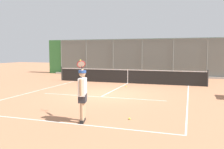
{
  "coord_description": "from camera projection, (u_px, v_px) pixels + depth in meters",
  "views": [
    {
      "loc": [
        -4.1,
        11.48,
        2.2
      ],
      "look_at": [
        -0.38,
        0.12,
        1.05
      ],
      "focal_mm": 38.31,
      "sensor_mm": 36.0,
      "label": 1
    }
  ],
  "objects": [
    {
      "name": "tennis_player",
      "position": [
        82.0,
        92.0,
        7.44
      ],
      "size": [
        0.74,
        1.26,
        1.92
      ],
      "rotation": [
        0.0,
        0.0,
        -1.3
      ],
      "color": "black",
      "rests_on": "ground"
    },
    {
      "name": "tennis_net",
      "position": [
        128.0,
        76.0,
        16.62
      ],
      "size": [
        10.47,
        0.09,
        1.07
      ],
      "color": "#2D2D2D",
      "rests_on": "ground"
    },
    {
      "name": "tennis_ball_near_baseline",
      "position": [
        126.0,
        87.0,
        14.85
      ],
      "size": [
        0.07,
        0.07,
        0.07
      ],
      "primitive_type": "sphere",
      "color": "#CCDB33",
      "rests_on": "ground"
    },
    {
      "name": "fence_backdrop",
      "position": [
        143.0,
        57.0,
        21.87
      ],
      "size": [
        19.26,
        1.37,
        3.35
      ],
      "color": "slate",
      "rests_on": "ground"
    },
    {
      "name": "tennis_ball_mid_court",
      "position": [
        129.0,
        119.0,
        7.73
      ],
      "size": [
        0.07,
        0.07,
        0.07
      ],
      "primitive_type": "sphere",
      "color": "#C1D138",
      "rests_on": "ground"
    },
    {
      "name": "ground_plane",
      "position": [
        106.0,
        94.0,
        12.34
      ],
      "size": [
        60.0,
        60.0,
        0.0
      ],
      "primitive_type": "plane",
      "color": "#B27551"
    },
    {
      "name": "court_line_markings",
      "position": [
        98.0,
        98.0,
        11.35
      ],
      "size": [
        8.15,
        9.69,
        0.01
      ],
      "color": "white",
      "rests_on": "ground"
    }
  ]
}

